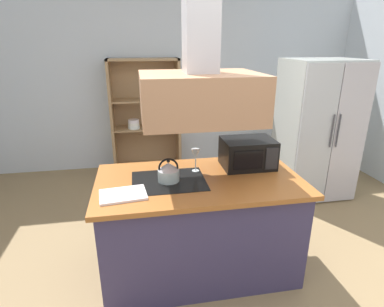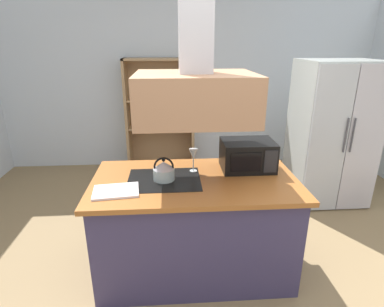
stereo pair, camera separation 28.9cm
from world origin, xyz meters
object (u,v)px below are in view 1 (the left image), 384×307
at_px(refrigerator, 316,130).
at_px(microwave, 248,153).
at_px(kettle, 169,172).
at_px(wine_glass_on_counter, 196,155).
at_px(dish_cabinet, 146,123).
at_px(cutting_board, 123,195).

xyz_separation_m(refrigerator, microwave, (-1.34, -1.07, 0.14)).
distance_m(kettle, wine_glass_on_counter, 0.31).
relative_size(refrigerator, dish_cabinet, 1.02).
distance_m(cutting_board, wine_glass_on_counter, 0.73).
height_order(dish_cabinet, kettle, dish_cabinet).
distance_m(refrigerator, microwave, 1.72).
bearing_deg(kettle, dish_cabinet, 92.30).
bearing_deg(refrigerator, microwave, -141.30).
bearing_deg(wine_glass_on_counter, kettle, -147.27).
bearing_deg(wine_glass_on_counter, refrigerator, 31.08).
bearing_deg(cutting_board, wine_glass_on_counter, 30.42).
bearing_deg(dish_cabinet, microwave, -69.98).
height_order(dish_cabinet, cutting_board, dish_cabinet).
xyz_separation_m(dish_cabinet, microwave, (0.84, -2.32, 0.26)).
xyz_separation_m(refrigerator, dish_cabinet, (-2.18, 1.24, -0.12)).
distance_m(kettle, cutting_board, 0.42).
distance_m(cutting_board, microwave, 1.18).
bearing_deg(dish_cabinet, cutting_board, -95.55).
bearing_deg(dish_cabinet, refrigerator, -29.65).
bearing_deg(microwave, kettle, -165.51).
bearing_deg(cutting_board, microwave, 19.47).
bearing_deg(kettle, cutting_board, -151.27).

